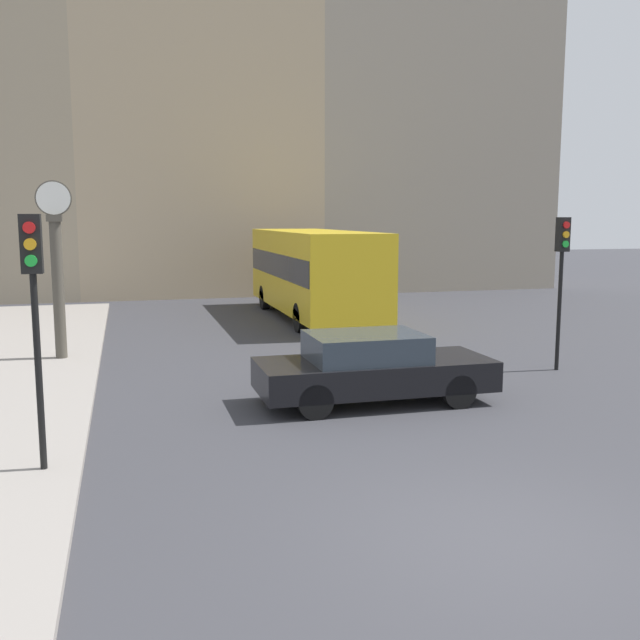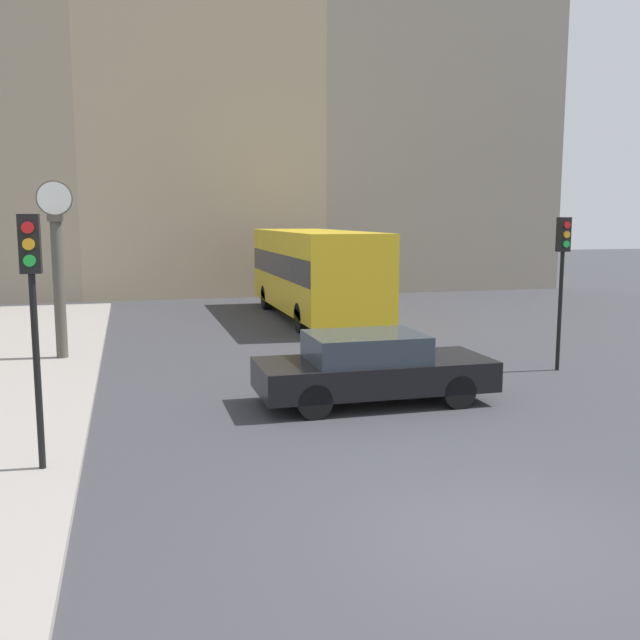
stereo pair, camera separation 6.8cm
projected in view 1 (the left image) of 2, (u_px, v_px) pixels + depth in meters
ground_plane at (495, 538)px, 7.74m from camera, size 120.00×120.00×0.00m
sidewalk_corner at (5, 373)px, 15.70m from camera, size 3.98×24.20×0.12m
building_row at (197, 102)px, 31.60m from camera, size 32.87×5.00×18.48m
sedan_car at (372, 368)px, 13.29m from camera, size 4.37×1.77×1.32m
bus_distant at (313, 269)px, 24.30m from camera, size 2.61×9.14×2.99m
traffic_light_near at (34, 288)px, 9.19m from camera, size 0.26×0.24×3.38m
traffic_light_far at (562, 261)px, 15.90m from camera, size 0.26×0.24×3.45m
street_clock at (57, 269)px, 16.75m from camera, size 0.82×0.35×4.18m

